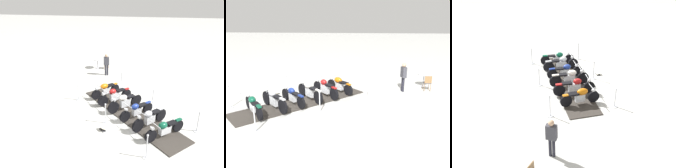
# 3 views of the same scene
# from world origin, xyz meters

# --- Properties ---
(ground_plane) EXTENTS (80.00, 80.00, 0.00)m
(ground_plane) POSITION_xyz_m (0.00, 0.00, 0.00)
(ground_plane) COLOR silver
(display_platform) EXTENTS (6.42, 6.02, 0.05)m
(display_platform) POSITION_xyz_m (0.00, 0.00, 0.02)
(display_platform) COLOR #38332D
(display_platform) RESTS_ON ground_plane
(motorcycle_copper) EXTENTS (1.52, 1.52, 0.89)m
(motorcycle_copper) POSITION_xyz_m (1.82, 1.69, 0.52)
(motorcycle_copper) COLOR black
(motorcycle_copper) RESTS_ON display_platform
(motorcycle_maroon) EXTENTS (1.54, 1.82, 0.94)m
(motorcycle_maroon) POSITION_xyz_m (1.09, 1.02, 0.50)
(motorcycle_maroon) COLOR black
(motorcycle_maroon) RESTS_ON display_platform
(motorcycle_cream) EXTENTS (1.57, 1.77, 1.01)m
(motorcycle_cream) POSITION_xyz_m (0.34, 0.36, 0.54)
(motorcycle_cream) COLOR black
(motorcycle_cream) RESTS_ON display_platform
(motorcycle_navy) EXTENTS (1.54, 1.67, 0.90)m
(motorcycle_navy) POSITION_xyz_m (-0.39, -0.31, 0.48)
(motorcycle_navy) COLOR black
(motorcycle_navy) RESTS_ON display_platform
(motorcycle_chrome) EXTENTS (1.68, 1.68, 1.00)m
(motorcycle_chrome) POSITION_xyz_m (-1.13, -0.98, 0.52)
(motorcycle_chrome) COLOR black
(motorcycle_chrome) RESTS_ON display_platform
(motorcycle_forest) EXTENTS (1.46, 1.84, 0.90)m
(motorcycle_forest) POSITION_xyz_m (-1.87, -1.64, 0.47)
(motorcycle_forest) COLOR black
(motorcycle_forest) RESTS_ON display_platform
(stanchion_right_mid) EXTENTS (0.30, 0.30, 1.12)m
(stanchion_right_mid) POSITION_xyz_m (-1.08, 1.20, 0.39)
(stanchion_right_mid) COLOR silver
(stanchion_right_mid) RESTS_ON ground_plane
(stanchion_right_rear) EXTENTS (0.29, 0.29, 1.16)m
(stanchion_right_rear) POSITION_xyz_m (-3.34, -0.85, 0.41)
(stanchion_right_rear) COLOR silver
(stanchion_right_rear) RESTS_ON ground_plane
(stanchion_left_front) EXTENTS (0.32, 0.32, 1.11)m
(stanchion_left_front) POSITION_xyz_m (3.34, 0.85, 0.37)
(stanchion_left_front) COLOR silver
(stanchion_left_front) RESTS_ON ground_plane
(stanchion_left_rear) EXTENTS (0.31, 0.31, 1.07)m
(stanchion_left_rear) POSITION_xyz_m (-1.18, -3.24, 0.36)
(stanchion_left_rear) COLOR silver
(stanchion_left_rear) RESTS_ON ground_plane
(stanchion_right_front) EXTENTS (0.32, 0.32, 1.01)m
(stanchion_right_front) POSITION_xyz_m (1.18, 3.24, 0.32)
(stanchion_right_front) COLOR silver
(stanchion_right_front) RESTS_ON ground_plane
(stanchion_left_mid) EXTENTS (0.33, 0.33, 1.02)m
(stanchion_left_mid) POSITION_xyz_m (1.08, -1.20, 0.32)
(stanchion_left_mid) COLOR silver
(stanchion_left_mid) RESTS_ON ground_plane
(info_placard) EXTENTS (0.40, 0.39, 0.20)m
(info_placard) POSITION_xyz_m (-1.71, 1.24, 0.06)
(info_placard) COLOR #333338
(info_placard) RESTS_ON ground_plane
(bystander_person) EXTENTS (0.30, 0.44, 1.67)m
(bystander_person) POSITION_xyz_m (5.50, 2.21, 0.99)
(bystander_person) COLOR #23232D
(bystander_person) RESTS_ON ground_plane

